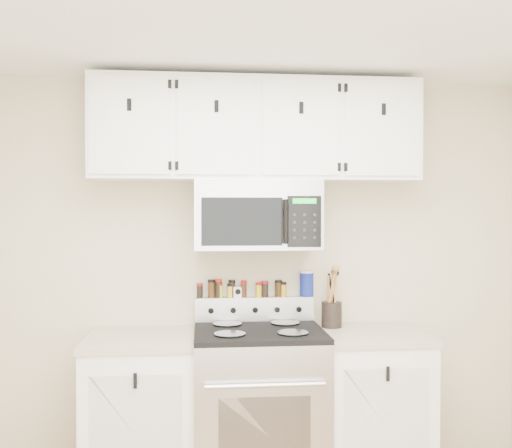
{
  "coord_description": "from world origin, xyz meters",
  "views": [
    {
      "loc": [
        -0.33,
        -1.93,
        1.63
      ],
      "look_at": [
        -0.01,
        1.45,
        1.57
      ],
      "focal_mm": 40.0,
      "sensor_mm": 36.0,
      "label": 1
    }
  ],
  "objects_px": {
    "range": "(259,407)",
    "salt_canister": "(307,284)",
    "utensil_crock": "(332,312)",
    "microwave": "(257,215)"
  },
  "relations": [
    {
      "from": "range",
      "to": "salt_canister",
      "type": "relative_size",
      "value": 6.72
    },
    {
      "from": "utensil_crock",
      "to": "microwave",
      "type": "bearing_deg",
      "value": -175.59
    },
    {
      "from": "utensil_crock",
      "to": "salt_canister",
      "type": "height_order",
      "value": "utensil_crock"
    },
    {
      "from": "microwave",
      "to": "salt_canister",
      "type": "distance_m",
      "value": 0.58
    },
    {
      "from": "range",
      "to": "salt_canister",
      "type": "xyz_separation_m",
      "value": [
        0.34,
        0.28,
        0.7
      ]
    },
    {
      "from": "microwave",
      "to": "salt_canister",
      "type": "height_order",
      "value": "microwave"
    },
    {
      "from": "microwave",
      "to": "utensil_crock",
      "type": "bearing_deg",
      "value": 4.41
    },
    {
      "from": "range",
      "to": "salt_canister",
      "type": "distance_m",
      "value": 0.82
    },
    {
      "from": "range",
      "to": "utensil_crock",
      "type": "height_order",
      "value": "utensil_crock"
    },
    {
      "from": "range",
      "to": "microwave",
      "type": "xyz_separation_m",
      "value": [
        0.0,
        0.13,
        1.14
      ]
    }
  ]
}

